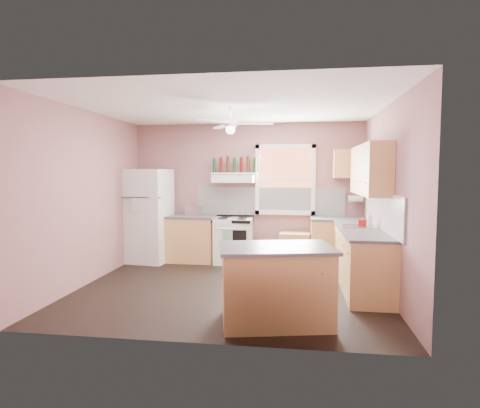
# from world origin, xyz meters

# --- Properties ---
(floor) EXTENTS (4.50, 4.50, 0.00)m
(floor) POSITION_xyz_m (0.00, 0.00, 0.00)
(floor) COLOR black
(floor) RESTS_ON ground
(ceiling) EXTENTS (4.50, 4.50, 0.00)m
(ceiling) POSITION_xyz_m (0.00, 0.00, 2.70)
(ceiling) COLOR white
(ceiling) RESTS_ON ground
(wall_back) EXTENTS (4.50, 0.05, 2.70)m
(wall_back) POSITION_xyz_m (0.00, 2.02, 1.35)
(wall_back) COLOR #8D5E60
(wall_back) RESTS_ON ground
(wall_right) EXTENTS (0.05, 4.00, 2.70)m
(wall_right) POSITION_xyz_m (2.27, 0.00, 1.35)
(wall_right) COLOR #8D5E60
(wall_right) RESTS_ON ground
(wall_left) EXTENTS (0.05, 4.00, 2.70)m
(wall_left) POSITION_xyz_m (-2.27, 0.00, 1.35)
(wall_left) COLOR #8D5E60
(wall_left) RESTS_ON ground
(backsplash_back) EXTENTS (2.90, 0.03, 0.55)m
(backsplash_back) POSITION_xyz_m (0.45, 1.99, 1.18)
(backsplash_back) COLOR white
(backsplash_back) RESTS_ON wall_back
(backsplash_right) EXTENTS (0.03, 2.60, 0.55)m
(backsplash_right) POSITION_xyz_m (2.23, 0.30, 1.18)
(backsplash_right) COLOR white
(backsplash_right) RESTS_ON wall_right
(window_view) EXTENTS (1.00, 0.02, 1.20)m
(window_view) POSITION_xyz_m (0.75, 1.98, 1.60)
(window_view) COLOR brown
(window_view) RESTS_ON wall_back
(window_frame) EXTENTS (1.16, 0.07, 1.36)m
(window_frame) POSITION_xyz_m (0.75, 1.96, 1.60)
(window_frame) COLOR white
(window_frame) RESTS_ON wall_back
(refrigerator) EXTENTS (0.84, 0.82, 1.80)m
(refrigerator) POSITION_xyz_m (-1.88, 1.56, 0.90)
(refrigerator) COLOR white
(refrigerator) RESTS_ON floor
(base_cabinet_left) EXTENTS (0.90, 0.60, 0.86)m
(base_cabinet_left) POSITION_xyz_m (-1.06, 1.70, 0.43)
(base_cabinet_left) COLOR tan
(base_cabinet_left) RESTS_ON floor
(counter_left) EXTENTS (0.92, 0.62, 0.04)m
(counter_left) POSITION_xyz_m (-1.06, 1.70, 0.88)
(counter_left) COLOR #464749
(counter_left) RESTS_ON base_cabinet_left
(toaster) EXTENTS (0.29, 0.19, 0.18)m
(toaster) POSITION_xyz_m (-1.03, 1.72, 0.99)
(toaster) COLOR silver
(toaster) RESTS_ON counter_left
(stove) EXTENTS (0.80, 0.71, 0.86)m
(stove) POSITION_xyz_m (-0.23, 1.70, 0.43)
(stove) COLOR white
(stove) RESTS_ON floor
(range_hood) EXTENTS (0.78, 0.50, 0.14)m
(range_hood) POSITION_xyz_m (-0.23, 1.75, 1.62)
(range_hood) COLOR white
(range_hood) RESTS_ON wall_back
(bottle_shelf) EXTENTS (0.90, 0.26, 0.03)m
(bottle_shelf) POSITION_xyz_m (-0.23, 1.87, 1.72)
(bottle_shelf) COLOR white
(bottle_shelf) RESTS_ON range_hood
(cart) EXTENTS (0.60, 0.43, 0.57)m
(cart) POSITION_xyz_m (0.95, 1.70, 0.28)
(cart) COLOR tan
(cart) RESTS_ON floor
(base_cabinet_corner) EXTENTS (1.00, 0.60, 0.86)m
(base_cabinet_corner) POSITION_xyz_m (1.75, 1.70, 0.43)
(base_cabinet_corner) COLOR tan
(base_cabinet_corner) RESTS_ON floor
(base_cabinet_right) EXTENTS (0.60, 2.20, 0.86)m
(base_cabinet_right) POSITION_xyz_m (1.95, 0.30, 0.43)
(base_cabinet_right) COLOR tan
(base_cabinet_right) RESTS_ON floor
(counter_corner) EXTENTS (1.02, 0.62, 0.04)m
(counter_corner) POSITION_xyz_m (1.75, 1.70, 0.88)
(counter_corner) COLOR #464749
(counter_corner) RESTS_ON base_cabinet_corner
(counter_right) EXTENTS (0.62, 2.22, 0.04)m
(counter_right) POSITION_xyz_m (1.94, 0.30, 0.88)
(counter_right) COLOR #464749
(counter_right) RESTS_ON base_cabinet_right
(sink) EXTENTS (0.55, 0.45, 0.03)m
(sink) POSITION_xyz_m (1.94, 0.50, 0.90)
(sink) COLOR silver
(sink) RESTS_ON counter_right
(faucet) EXTENTS (0.03, 0.03, 0.14)m
(faucet) POSITION_xyz_m (2.10, 0.50, 0.97)
(faucet) COLOR silver
(faucet) RESTS_ON sink
(upper_cabinet_right) EXTENTS (0.33, 1.80, 0.76)m
(upper_cabinet_right) POSITION_xyz_m (2.08, 0.50, 1.78)
(upper_cabinet_right) COLOR tan
(upper_cabinet_right) RESTS_ON wall_right
(upper_cabinet_corner) EXTENTS (0.60, 0.33, 0.52)m
(upper_cabinet_corner) POSITION_xyz_m (1.95, 1.83, 1.90)
(upper_cabinet_corner) COLOR tan
(upper_cabinet_corner) RESTS_ON wall_back
(paper_towel) EXTENTS (0.26, 0.12, 0.12)m
(paper_towel) POSITION_xyz_m (2.07, 1.86, 1.25)
(paper_towel) COLOR white
(paper_towel) RESTS_ON wall_back
(island) EXTENTS (1.35, 1.00, 0.86)m
(island) POSITION_xyz_m (0.75, -1.32, 0.43)
(island) COLOR tan
(island) RESTS_ON floor
(island_top) EXTENTS (1.44, 1.09, 0.04)m
(island_top) POSITION_xyz_m (0.75, -1.32, 0.88)
(island_top) COLOR #464749
(island_top) RESTS_ON island
(ceiling_fan_hub) EXTENTS (0.20, 0.20, 0.08)m
(ceiling_fan_hub) POSITION_xyz_m (0.00, 0.00, 2.45)
(ceiling_fan_hub) COLOR white
(ceiling_fan_hub) RESTS_ON ceiling
(soap_bottle) EXTENTS (0.13, 0.13, 0.24)m
(soap_bottle) POSITION_xyz_m (2.10, 0.49, 1.02)
(soap_bottle) COLOR silver
(soap_bottle) RESTS_ON counter_right
(red_caddy) EXTENTS (0.20, 0.15, 0.10)m
(red_caddy) POSITION_xyz_m (2.03, 0.60, 0.95)
(red_caddy) COLOR #A10F0D
(red_caddy) RESTS_ON counter_right
(wine_bottles) EXTENTS (0.86, 0.06, 0.31)m
(wine_bottles) POSITION_xyz_m (-0.23, 1.87, 1.88)
(wine_bottles) COLOR #143819
(wine_bottles) RESTS_ON bottle_shelf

